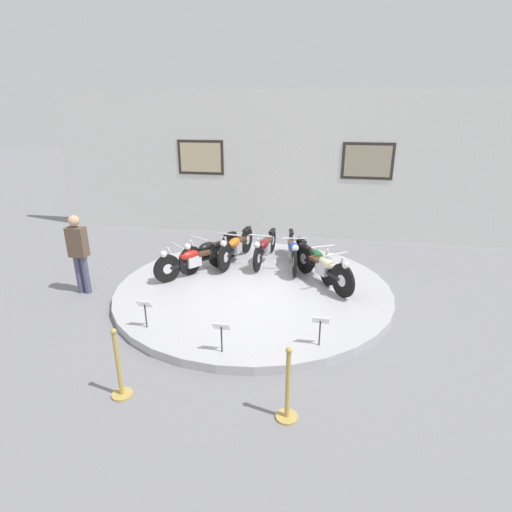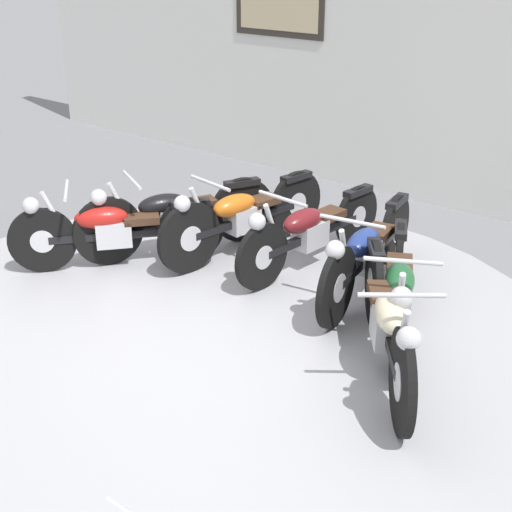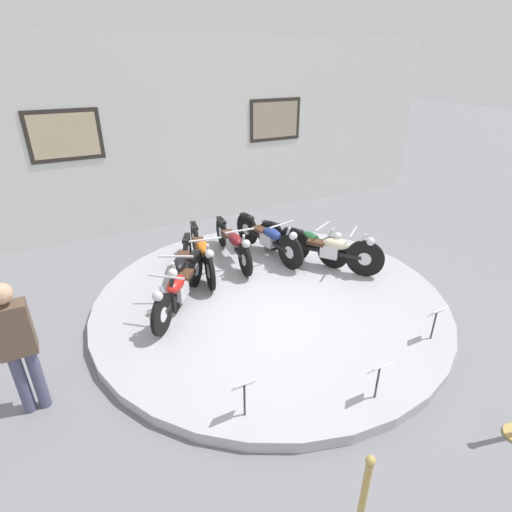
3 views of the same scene
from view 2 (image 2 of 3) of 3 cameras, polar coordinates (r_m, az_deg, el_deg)
The scene contains 10 objects.
ground_plane at distance 5.74m, azimuth -4.03°, elevation -6.94°, with size 60.00×60.00×0.00m, color slate.
display_platform at distance 5.70m, azimuth -4.05°, elevation -6.27°, with size 5.65×5.65×0.16m, color #ADADB2.
back_wall at distance 8.52m, azimuth 15.91°, elevation 17.31°, with size 14.00×0.22×4.13m.
motorcycle_red at distance 6.64m, azimuth -11.38°, elevation 2.20°, with size 1.29×1.55×0.78m.
motorcycle_black at distance 6.83m, azimuth -6.61°, elevation 3.32°, with size 0.94×1.82×0.80m.
motorcycle_orange at distance 6.77m, azimuth -1.09°, elevation 3.34°, with size 0.54×2.00×0.81m.
motorcycle_maroon at distance 6.51m, azimuth 4.31°, elevation 2.15°, with size 0.54×1.95×0.78m.
motorcycle_blue at distance 6.05m, azimuth 8.86°, elevation 0.40°, with size 0.54×1.99×0.81m.
motorcycle_green at distance 5.52m, azimuth 11.34°, elevation -2.50°, with size 0.97×1.75×0.78m.
motorcycle_cream at distance 4.98m, azimuth 10.49°, elevation -5.16°, with size 1.28×1.64×0.81m.
Camera 2 is at (3.38, -3.57, 2.97)m, focal length 50.00 mm.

